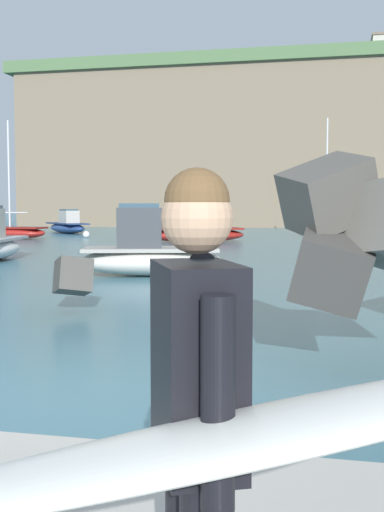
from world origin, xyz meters
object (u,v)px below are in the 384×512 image
at_px(surfer_with_board, 217,431).
at_px(boat_near_left, 329,227).
at_px(boat_mid_right, 14,231).
at_px(boat_near_centre, 195,230).
at_px(mooring_buoy_inner, 86,234).
at_px(boat_far_centre, 67,226).
at_px(boat_mid_centre, 149,254).

height_order(surfer_with_board, boat_near_left, boat_near_left).
xyz_separation_m(boat_near_left, boat_mid_right, (-19.07, -9.62, -0.15)).
relative_size(boat_near_centre, boat_mid_right, 0.79).
relative_size(surfer_with_board, mooring_buoy_inner, 4.66).
bearing_deg(mooring_buoy_inner, boat_mid_right, -152.64).
xyz_separation_m(boat_mid_right, boat_far_centre, (-0.42, 9.12, 0.12)).
height_order(boat_near_left, boat_near_centre, boat_near_left).
distance_m(surfer_with_board, boat_mid_centre, 16.54).
distance_m(boat_near_left, boat_far_centre, 19.50).
distance_m(surfer_with_board, boat_far_centre, 48.58).
xyz_separation_m(surfer_with_board, boat_mid_right, (-19.33, 35.25, -0.82)).
height_order(boat_mid_centre, boat_mid_right, boat_mid_right).
relative_size(boat_mid_right, boat_far_centre, 1.24).
xyz_separation_m(boat_mid_right, mooring_buoy_inner, (3.94, 2.04, -0.24)).
distance_m(boat_near_centre, boat_mid_centre, 18.07).
bearing_deg(boat_mid_centre, boat_near_left, 80.98).
bearing_deg(mooring_buoy_inner, boat_mid_centre, -63.93).
bearing_deg(boat_mid_centre, boat_near_centre, 98.20).
bearing_deg(boat_far_centre, boat_near_centre, -40.98).
distance_m(boat_mid_centre, mooring_buoy_inner, 23.93).
bearing_deg(mooring_buoy_inner, boat_near_left, 26.60).
relative_size(boat_near_left, boat_mid_centre, 1.84).
bearing_deg(boat_mid_centre, mooring_buoy_inner, 116.07).
distance_m(boat_near_left, boat_mid_right, 21.36).
xyz_separation_m(surfer_with_board, boat_near_centre, (-7.45, 33.68, -0.62)).
bearing_deg(boat_mid_centre, boat_far_centre, 117.51).
relative_size(surfer_with_board, boat_near_left, 0.25).
bearing_deg(boat_far_centre, boat_near_left, 1.47).
relative_size(boat_near_left, boat_near_centre, 1.41).
distance_m(boat_near_left, boat_mid_centre, 29.44).
relative_size(boat_mid_centre, mooring_buoy_inner, 10.03).
distance_m(surfer_with_board, boat_near_centre, 34.50).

